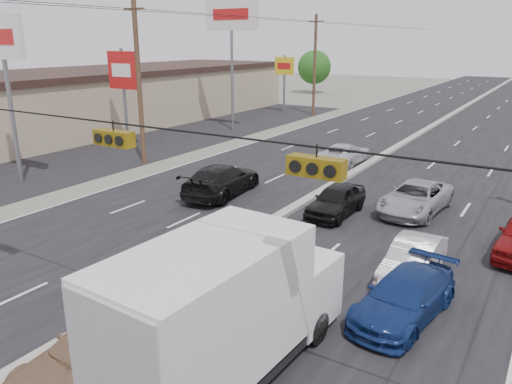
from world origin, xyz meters
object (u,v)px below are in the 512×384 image
(tan_sedan, at_px, (107,349))
(pole_sign_near, at_px, (3,51))
(utility_pole_left_b, at_px, (139,82))
(pole_sign_mid, at_px, (123,76))
(queue_car_d, at_px, (404,297))
(tree_left_far, at_px, (314,67))
(oncoming_near, at_px, (222,180))
(queue_car_b, at_px, (413,260))
(pole_sign_billboard, at_px, (231,23))
(box_truck, at_px, (226,309))
(pole_sign_far, at_px, (284,71))
(red_sedan, at_px, (268,264))
(queue_car_c, at_px, (415,198))
(utility_pole_left_c, at_px, (315,65))
(queue_car_a, at_px, (336,200))
(oncoming_far, at_px, (344,154))

(tan_sedan, bearing_deg, pole_sign_near, 154.34)
(utility_pole_left_b, distance_m, pole_sign_mid, 5.41)
(utility_pole_left_b, relative_size, queue_car_d, 2.28)
(tree_left_far, bearing_deg, oncoming_near, -69.66)
(utility_pole_left_b, relative_size, queue_car_b, 2.59)
(pole_sign_billboard, relative_size, box_truck, 1.57)
(queue_car_b, bearing_deg, pole_sign_billboard, 137.12)
(pole_sign_far, relative_size, queue_car_d, 1.37)
(tree_left_far, xyz_separation_m, oncoming_near, (17.81, -48.05, -2.94))
(pole_sign_mid, height_order, pole_sign_far, pole_sign_mid)
(red_sedan, distance_m, queue_car_c, 9.68)
(pole_sign_far, bearing_deg, utility_pole_left_c, 0.00)
(red_sedan, bearing_deg, box_truck, -71.21)
(pole_sign_billboard, bearing_deg, oncoming_near, -57.28)
(pole_sign_near, bearing_deg, queue_car_a, 13.88)
(tree_left_far, bearing_deg, pole_sign_near, -82.33)
(utility_pole_left_c, bearing_deg, pole_sign_near, -94.47)
(red_sedan, xyz_separation_m, oncoming_near, (-6.84, 6.99, 0.15))
(queue_car_a, relative_size, oncoming_near, 0.75)
(queue_car_b, relative_size, oncoming_near, 0.72)
(utility_pole_left_c, distance_m, pole_sign_billboard, 12.73)
(red_sedan, bearing_deg, pole_sign_mid, 146.14)
(pole_sign_mid, relative_size, red_sedan, 1.83)
(pole_sign_near, height_order, queue_car_b, pole_sign_near)
(pole_sign_near, xyz_separation_m, queue_car_d, (22.00, -2.88, -6.38))
(utility_pole_left_b, relative_size, queue_car_c, 2.03)
(pole_sign_near, relative_size, pole_sign_far, 1.50)
(pole_sign_near, xyz_separation_m, oncoming_near, (10.81, 3.95, -6.24))
(queue_car_c, distance_m, queue_car_d, 9.53)
(red_sedan, bearing_deg, pole_sign_near, 169.94)
(tan_sedan, xyz_separation_m, red_sedan, (0.78, 6.05, -0.10))
(utility_pole_left_b, bearing_deg, pole_sign_far, 97.97)
(oncoming_near, bearing_deg, utility_pole_left_b, -26.64)
(red_sedan, xyz_separation_m, oncoming_far, (-4.05, 16.36, 0.03))
(pole_sign_far, distance_m, queue_car_d, 41.95)
(pole_sign_mid, relative_size, queue_car_c, 1.42)
(pole_sign_mid, relative_size, tree_left_far, 1.14)
(tan_sedan, bearing_deg, oncoming_far, 100.95)
(queue_car_c, bearing_deg, tan_sedan, -96.13)
(box_truck, bearing_deg, red_sedan, 112.01)
(pole_sign_near, height_order, queue_car_a, pole_sign_near)
(red_sedan, xyz_separation_m, queue_car_c, (2.20, 9.43, 0.06))
(queue_car_c, distance_m, oncoming_far, 9.33)
(pole_sign_far, bearing_deg, pole_sign_near, -88.21)
(pole_sign_far, bearing_deg, utility_pole_left_b, -82.03)
(pole_sign_billboard, distance_m, tree_left_far, 33.27)
(tan_sedan, height_order, queue_car_b, tan_sedan)
(box_truck, bearing_deg, oncoming_near, 128.91)
(tree_left_far, relative_size, queue_car_a, 1.52)
(box_truck, relative_size, red_sedan, 1.84)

